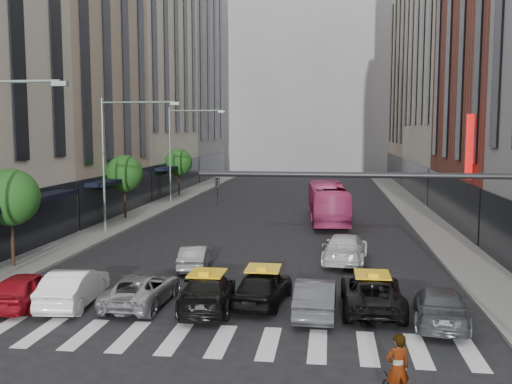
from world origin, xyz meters
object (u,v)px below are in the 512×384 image
(taxi_center, at_px, (263,287))
(car_white_front, at_px, (74,287))
(streetlamp_far, at_px, (180,142))
(bus, at_px, (328,203))
(car_red, at_px, (25,289))
(streetlamp_mid, at_px, (117,147))
(taxi_left, at_px, (207,291))

(taxi_center, bearing_deg, car_white_front, 15.95)
(streetlamp_far, relative_size, car_white_front, 2.00)
(car_white_front, height_order, bus, bus)
(streetlamp_far, distance_m, car_red, 32.28)
(streetlamp_far, relative_size, bus, 0.83)
(streetlamp_far, relative_size, car_red, 2.19)
(streetlamp_mid, height_order, car_red, streetlamp_mid)
(streetlamp_far, bearing_deg, car_red, -86.12)
(taxi_center, relative_size, bus, 0.40)
(car_red, height_order, bus, bus)
(car_red, distance_m, taxi_center, 9.51)
(car_red, bearing_deg, streetlamp_mid, -86.76)
(streetlamp_mid, relative_size, car_red, 2.19)
(taxi_left, bearing_deg, bus, -107.39)
(car_red, xyz_separation_m, bus, (11.84, 22.77, 0.81))
(streetlamp_mid, xyz_separation_m, streetlamp_far, (0.00, 16.00, 0.00))
(streetlamp_far, xyz_separation_m, bus, (13.99, -9.01, -4.39))
(streetlamp_mid, xyz_separation_m, bus, (13.99, 6.99, -4.39))
(car_white_front, xyz_separation_m, taxi_left, (5.42, 0.21, -0.03))
(streetlamp_mid, xyz_separation_m, car_white_front, (4.02, -15.39, -5.16))
(taxi_center, height_order, bus, bus)
(taxi_left, xyz_separation_m, taxi_center, (2.11, 0.86, 0.02))
(car_white_front, relative_size, taxi_center, 1.04)
(streetlamp_mid, relative_size, bus, 0.83)
(car_white_front, relative_size, bus, 0.42)
(taxi_center, bearing_deg, bus, -88.65)
(car_red, xyz_separation_m, taxi_left, (7.29, 0.60, 0.01))
(streetlamp_mid, relative_size, taxi_center, 2.09)
(car_white_front, height_order, taxi_left, car_white_front)
(car_red, relative_size, bus, 0.38)
(streetlamp_mid, distance_m, bus, 16.25)
(car_red, bearing_deg, car_white_front, -172.75)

